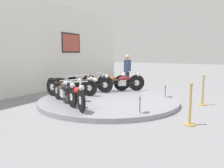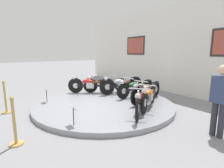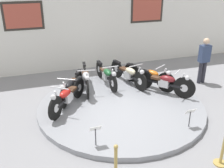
# 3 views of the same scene
# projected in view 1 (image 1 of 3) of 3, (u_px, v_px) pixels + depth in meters

# --- Properties ---
(ground_plane) EXTENTS (60.00, 60.00, 0.00)m
(ground_plane) POSITION_uv_depth(u_px,v_px,m) (109.00, 102.00, 7.61)
(ground_plane) COLOR gray
(display_platform) EXTENTS (4.77, 4.77, 0.14)m
(display_platform) POSITION_uv_depth(u_px,v_px,m) (109.00, 100.00, 7.60)
(display_platform) COLOR gray
(display_platform) RESTS_ON ground_plane
(back_wall) EXTENTS (14.00, 0.22, 4.02)m
(back_wall) POSITION_uv_depth(u_px,v_px,m) (32.00, 46.00, 9.12)
(back_wall) COLOR white
(back_wall) RESTS_ON ground_plane
(motorcycle_red) EXTENTS (1.25, 1.62, 0.80)m
(motorcycle_red) POSITION_uv_depth(u_px,v_px,m) (75.00, 94.00, 6.35)
(motorcycle_red) COLOR black
(motorcycle_red) RESTS_ON display_platform
(motorcycle_black) EXTENTS (0.99, 1.74, 0.78)m
(motorcycle_black) POSITION_uv_depth(u_px,v_px,m) (64.00, 91.00, 6.84)
(motorcycle_black) COLOR black
(motorcycle_black) RESTS_ON display_platform
(motorcycle_silver) EXTENTS (0.54, 2.01, 0.81)m
(motorcycle_silver) POSITION_uv_depth(u_px,v_px,m) (65.00, 87.00, 7.53)
(motorcycle_silver) COLOR black
(motorcycle_silver) RESTS_ON display_platform
(motorcycle_green) EXTENTS (0.54, 1.96, 0.78)m
(motorcycle_green) POSITION_uv_depth(u_px,v_px,m) (75.00, 85.00, 8.24)
(motorcycle_green) COLOR black
(motorcycle_green) RESTS_ON display_platform
(motorcycle_cream) EXTENTS (0.65, 1.93, 0.79)m
(motorcycle_cream) POSITION_uv_depth(u_px,v_px,m) (90.00, 83.00, 8.80)
(motorcycle_cream) COLOR black
(motorcycle_cream) RESTS_ON display_platform
(motorcycle_orange) EXTENTS (1.10, 1.73, 0.80)m
(motorcycle_orange) POSITION_uv_depth(u_px,v_px,m) (106.00, 82.00, 9.06)
(motorcycle_orange) COLOR black
(motorcycle_orange) RESTS_ON display_platform
(motorcycle_maroon) EXTENTS (1.37, 1.56, 0.81)m
(motorcycle_maroon) POSITION_uv_depth(u_px,v_px,m) (122.00, 82.00, 8.95)
(motorcycle_maroon) COLOR black
(motorcycle_maroon) RESTS_ON display_platform
(info_placard_front_left) EXTENTS (0.26, 0.11, 0.51)m
(info_placard_front_left) POSITION_uv_depth(u_px,v_px,m) (140.00, 99.00, 5.70)
(info_placard_front_left) COLOR #333338
(info_placard_front_left) RESTS_ON display_platform
(info_placard_front_centre) EXTENTS (0.26, 0.11, 0.51)m
(info_placard_front_centre) POSITION_uv_depth(u_px,v_px,m) (165.00, 87.00, 7.77)
(info_placard_front_centre) COLOR #333338
(info_placard_front_centre) RESTS_ON display_platform
(visitor_standing) EXTENTS (0.36, 0.22, 1.62)m
(visitor_standing) POSITION_uv_depth(u_px,v_px,m) (127.00, 69.00, 10.79)
(visitor_standing) COLOR #2D2D38
(visitor_standing) RESTS_ON ground_plane
(stanchion_post_left_of_entry) EXTENTS (0.28, 0.28, 1.02)m
(stanchion_post_left_of_entry) POSITION_uv_depth(u_px,v_px,m) (190.00, 111.00, 5.15)
(stanchion_post_left_of_entry) COLOR tan
(stanchion_post_left_of_entry) RESTS_ON ground_plane
(stanchion_post_right_of_entry) EXTENTS (0.28, 0.28, 1.02)m
(stanchion_post_right_of_entry) POSITION_uv_depth(u_px,v_px,m) (203.00, 95.00, 7.15)
(stanchion_post_right_of_entry) COLOR tan
(stanchion_post_right_of_entry) RESTS_ON ground_plane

